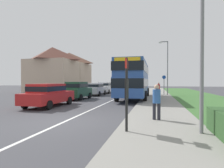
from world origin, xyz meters
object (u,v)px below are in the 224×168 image
object	(u,v)px
pedestrian_at_stop	(157,100)
cycle_route_sign	(164,84)
parked_car_dark_green	(77,90)
parked_car_red	(48,94)
street_lamp_near	(199,3)
parked_car_white	(105,87)
street_lamp_mid	(167,64)
pedestrian_walking_away	(159,88)
bus_stop_sign	(127,89)
double_decker_bus	(134,78)
parked_car_silver	(95,89)

from	to	relation	value
pedestrian_at_stop	cycle_route_sign	world-z (taller)	cycle_route_sign
parked_car_dark_green	parked_car_red	bearing A→B (deg)	-88.08
parked_car_red	street_lamp_near	xyz separation A→B (m)	(8.80, -5.28, 3.44)
parked_car_white	parked_car_dark_green	bearing A→B (deg)	-91.20
parked_car_red	street_lamp_mid	xyz separation A→B (m)	(8.85, 12.37, 3.06)
pedestrian_walking_away	street_lamp_near	distance (m)	18.24
parked_car_white	bus_stop_sign	distance (m)	21.92
parked_car_white	bus_stop_sign	size ratio (longest dim) A/B	1.67
double_decker_bus	parked_car_white	distance (m)	10.00
street_lamp_near	street_lamp_mid	bearing A→B (deg)	89.83
bus_stop_sign	street_lamp_mid	world-z (taller)	street_lamp_mid
parked_car_dark_green	bus_stop_sign	world-z (taller)	bus_stop_sign
parked_car_red	bus_stop_sign	bearing A→B (deg)	-40.79
street_lamp_near	pedestrian_at_stop	bearing A→B (deg)	125.31
parked_car_red	street_lamp_mid	distance (m)	15.52
street_lamp_mid	parked_car_dark_green	bearing A→B (deg)	-142.39
parked_car_white	street_lamp_near	world-z (taller)	street_lamp_near
parked_car_white	pedestrian_at_stop	bearing A→B (deg)	-68.30
parked_car_red	bus_stop_sign	xyz separation A→B (m)	(6.50, -5.61, 0.64)
parked_car_silver	cycle_route_sign	bearing A→B (deg)	5.88
cycle_route_sign	parked_car_dark_green	bearing A→B (deg)	-145.18
pedestrian_at_stop	street_lamp_mid	bearing A→B (deg)	85.11
double_decker_bus	cycle_route_sign	world-z (taller)	double_decker_bus
parked_car_dark_green	pedestrian_walking_away	size ratio (longest dim) A/B	2.36
parked_car_dark_green	street_lamp_mid	xyz separation A→B (m)	(9.03, 6.96, 3.01)
parked_car_silver	street_lamp_near	distance (m)	18.46
parked_car_white	bus_stop_sign	bearing A→B (deg)	-72.82
parked_car_silver	street_lamp_near	size ratio (longest dim) A/B	0.52
double_decker_bus	street_lamp_mid	xyz separation A→B (m)	(3.50, 5.42, 1.82)
parked_car_white	street_lamp_near	distance (m)	22.66
pedestrian_walking_away	street_lamp_near	world-z (taller)	street_lamp_near
cycle_route_sign	pedestrian_at_stop	bearing A→B (deg)	-93.84
double_decker_bus	parked_car_dark_green	distance (m)	5.86
parked_car_dark_green	double_decker_bus	bearing A→B (deg)	15.52
cycle_route_sign	pedestrian_walking_away	bearing A→B (deg)	117.41
parked_car_dark_green	pedestrian_walking_away	xyz separation A→B (m)	(8.07, 7.21, 0.03)
parked_car_red	street_lamp_near	size ratio (longest dim) A/B	0.60
parked_car_dark_green	street_lamp_mid	distance (m)	11.79
double_decker_bus	bus_stop_sign	world-z (taller)	double_decker_bus
pedestrian_walking_away	parked_car_red	bearing A→B (deg)	-122.01
double_decker_bus	street_lamp_mid	bearing A→B (deg)	57.16
cycle_route_sign	street_lamp_near	xyz separation A→B (m)	(0.30, -16.73, 2.91)
double_decker_bus	cycle_route_sign	size ratio (longest dim) A/B	3.84
parked_car_red	parked_car_dark_green	distance (m)	5.42
parked_car_dark_green	pedestrian_walking_away	bearing A→B (deg)	41.76
parked_car_red	bus_stop_sign	size ratio (longest dim) A/B	1.75
bus_stop_sign	cycle_route_sign	xyz separation A→B (m)	(2.00, 17.06, -0.11)
parked_car_red	parked_car_white	xyz separation A→B (m)	(0.03, 15.32, 0.03)
parked_car_white	street_lamp_near	bearing A→B (deg)	-66.94
bus_stop_sign	parked_car_silver	bearing A→B (deg)	111.84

